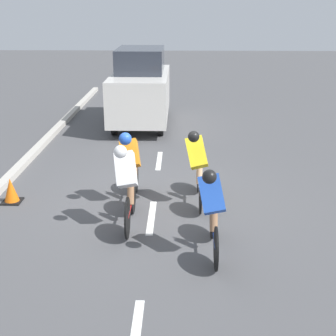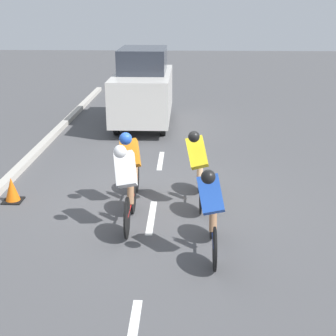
% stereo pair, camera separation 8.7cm
% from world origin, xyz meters
% --- Properties ---
extents(ground_plane, '(60.00, 60.00, 0.00)m').
position_xyz_m(ground_plane, '(0.00, 0.00, 0.00)').
color(ground_plane, '#4C4C4F').
extents(lane_stripe_mid, '(0.12, 1.40, 0.01)m').
position_xyz_m(lane_stripe_mid, '(0.00, 0.69, 0.00)').
color(lane_stripe_mid, white).
rests_on(lane_stripe_mid, ground).
extents(lane_stripe_far, '(0.12, 1.40, 0.01)m').
position_xyz_m(lane_stripe_far, '(0.00, -2.51, 0.00)').
color(lane_stripe_far, white).
rests_on(lane_stripe_far, ground).
extents(cyclist_blue, '(0.43, 1.62, 1.47)m').
position_xyz_m(cyclist_blue, '(-0.99, 1.97, 0.77)').
color(cyclist_blue, black).
rests_on(cyclist_blue, ground).
extents(cyclist_white, '(0.42, 1.69, 1.53)m').
position_xyz_m(cyclist_white, '(0.38, 1.03, 0.79)').
color(cyclist_white, black).
rests_on(cyclist_white, ground).
extents(cyclist_orange, '(0.42, 1.63, 1.47)m').
position_xyz_m(cyclist_orange, '(0.42, 0.04, 0.78)').
color(cyclist_orange, black).
rests_on(cyclist_orange, ground).
extents(cyclist_yellow, '(0.45, 1.72, 1.51)m').
position_xyz_m(cyclist_yellow, '(-0.84, 0.02, 0.79)').
color(cyclist_yellow, black).
rests_on(cyclist_yellow, ground).
extents(support_car, '(1.70, 3.90, 2.35)m').
position_xyz_m(support_car, '(0.72, -6.10, 1.16)').
color(support_car, black).
rests_on(support_car, ground).
extents(traffic_cone, '(0.36, 0.36, 0.49)m').
position_xyz_m(traffic_cone, '(2.75, 0.07, 0.24)').
color(traffic_cone, black).
rests_on(traffic_cone, ground).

